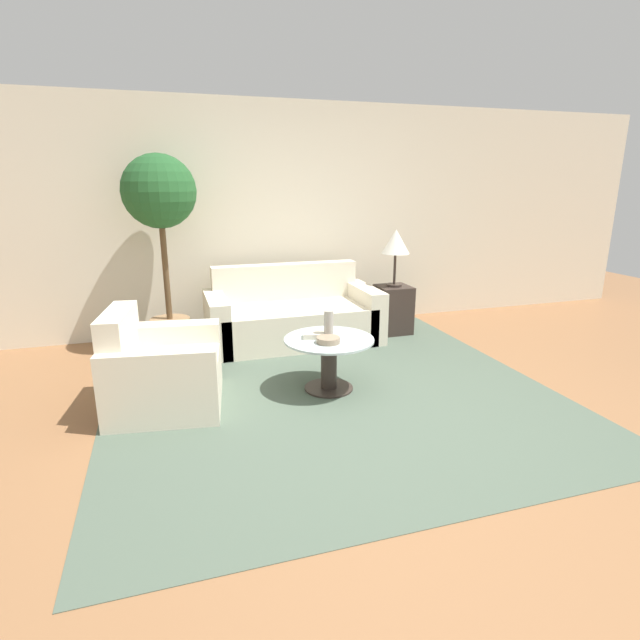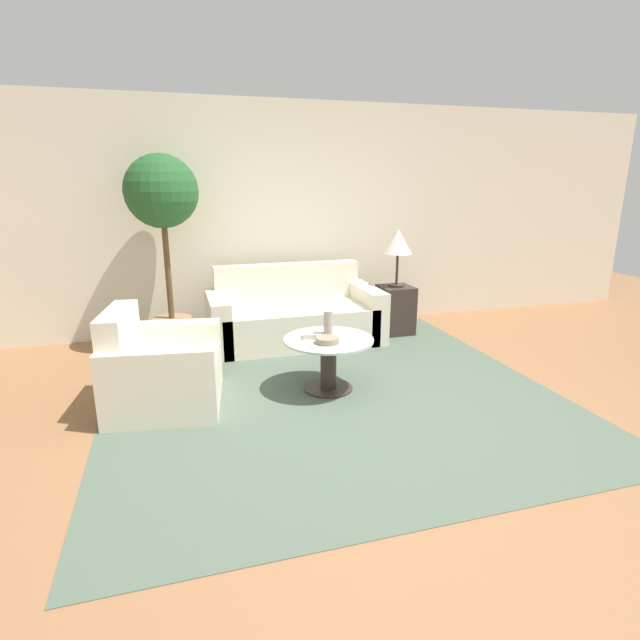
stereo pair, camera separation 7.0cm
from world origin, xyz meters
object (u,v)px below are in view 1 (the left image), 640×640
at_px(book_stack, 314,335).
at_px(vase, 329,325).
at_px(potted_plant, 161,211).
at_px(coffee_table, 329,357).
at_px(bowl, 328,340).
at_px(armchair, 158,373).
at_px(table_lamp, 396,243).
at_px(sofa_main, 292,317).

bearing_deg(book_stack, vase, -6.08).
distance_m(potted_plant, book_stack, 2.10).
bearing_deg(coffee_table, vase, 94.12).
bearing_deg(book_stack, bowl, -50.32).
bearing_deg(armchair, coffee_table, -86.35).
xyz_separation_m(coffee_table, vase, (-0.00, 0.01, 0.28)).
bearing_deg(vase, table_lamp, 47.38).
xyz_separation_m(coffee_table, bowl, (-0.04, -0.11, 0.19)).
height_order(coffee_table, vase, vase).
bearing_deg(potted_plant, coffee_table, -50.84).
relative_size(coffee_table, book_stack, 3.56).
relative_size(potted_plant, bowl, 10.38).
xyz_separation_m(armchair, book_stack, (1.27, -0.05, 0.21)).
distance_m(vase, book_stack, 0.15).
distance_m(coffee_table, table_lamp, 1.98).
distance_m(table_lamp, book_stack, 1.96).
bearing_deg(coffee_table, table_lamp, 47.54).
bearing_deg(vase, coffee_table, -85.88).
height_order(armchair, potted_plant, potted_plant).
bearing_deg(book_stack, armchair, -165.01).
distance_m(sofa_main, potted_plant, 1.75).
height_order(sofa_main, bowl, sofa_main).
distance_m(table_lamp, vase, 1.89).
relative_size(sofa_main, bowl, 9.69).
bearing_deg(armchair, vase, -86.05).
bearing_deg(book_stack, coffee_table, -9.05).
bearing_deg(armchair, table_lamp, -56.52).
height_order(coffee_table, table_lamp, table_lamp).
distance_m(table_lamp, bowl, 2.03).
distance_m(armchair, coffee_table, 1.38).
xyz_separation_m(potted_plant, bowl, (1.21, -1.65, -0.95)).
bearing_deg(sofa_main, vase, -91.69).
height_order(sofa_main, book_stack, sofa_main).
height_order(sofa_main, coffee_table, sofa_main).
bearing_deg(vase, bowl, -109.94).
distance_m(vase, bowl, 0.16).
xyz_separation_m(potted_plant, vase, (1.25, -1.53, -0.86)).
xyz_separation_m(sofa_main, book_stack, (-0.15, -1.38, 0.21)).
bearing_deg(table_lamp, armchair, -154.43).
xyz_separation_m(table_lamp, bowl, (-1.28, -1.46, -0.57)).
height_order(armchair, bowl, armchair).
bearing_deg(armchair, book_stack, -84.27).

